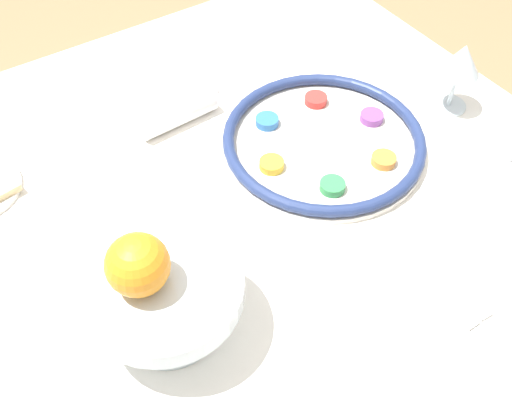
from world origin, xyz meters
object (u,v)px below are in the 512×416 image
(wine_glass, at_px, (461,62))
(napkin_roll, at_px, (177,113))
(seder_plate, at_px, (323,141))
(orange_fruit, at_px, (138,265))
(fruit_stand, at_px, (164,292))
(cup_mid, at_px, (507,131))

(wine_glass, distance_m, napkin_roll, 0.50)
(seder_plate, relative_size, wine_glass, 2.64)
(orange_fruit, distance_m, napkin_roll, 0.43)
(wine_glass, bearing_deg, fruit_stand, 10.81)
(seder_plate, bearing_deg, cup_mid, 146.73)
(seder_plate, bearing_deg, napkin_roll, -47.27)
(seder_plate, bearing_deg, fruit_stand, 23.01)
(orange_fruit, xyz_separation_m, napkin_roll, (-0.22, -0.35, -0.12))
(wine_glass, xyz_separation_m, cup_mid, (0.00, 0.13, -0.06))
(cup_mid, bearing_deg, wine_glass, -91.79)
(napkin_roll, bearing_deg, wine_glass, 152.01)
(wine_glass, bearing_deg, orange_fruit, 9.67)
(cup_mid, bearing_deg, seder_plate, -33.27)
(napkin_roll, distance_m, cup_mid, 0.56)
(seder_plate, xyz_separation_m, fruit_stand, (0.38, 0.16, 0.06))
(fruit_stand, relative_size, cup_mid, 2.72)
(seder_plate, relative_size, fruit_stand, 1.70)
(seder_plate, xyz_separation_m, wine_glass, (-0.26, 0.04, 0.08))
(fruit_stand, height_order, cup_mid, fruit_stand)
(seder_plate, xyz_separation_m, cup_mid, (-0.26, 0.17, 0.02))
(wine_glass, bearing_deg, seder_plate, -8.70)
(orange_fruit, bearing_deg, cup_mid, 178.69)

